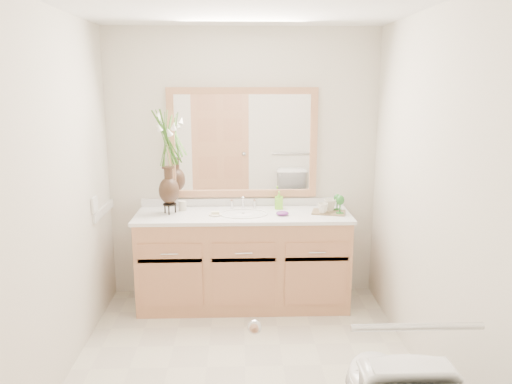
{
  "coord_description": "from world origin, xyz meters",
  "views": [
    {
      "loc": [
        -0.03,
        -3.12,
        1.94
      ],
      "look_at": [
        0.1,
        0.65,
        1.1
      ],
      "focal_mm": 35.0,
      "sensor_mm": 36.0,
      "label": 1
    }
  ],
  "objects_px": {
    "flower_vase": "(167,147)",
    "tumbler": "(183,206)",
    "soap_bottle": "(279,201)",
    "tray": "(329,212)"
  },
  "relations": [
    {
      "from": "flower_vase",
      "to": "tumbler",
      "type": "height_order",
      "value": "flower_vase"
    },
    {
      "from": "tumbler",
      "to": "soap_bottle",
      "type": "bearing_deg",
      "value": 2.49
    },
    {
      "from": "tumbler",
      "to": "soap_bottle",
      "type": "relative_size",
      "value": 0.61
    },
    {
      "from": "tumbler",
      "to": "soap_bottle",
      "type": "height_order",
      "value": "soap_bottle"
    },
    {
      "from": "soap_bottle",
      "to": "tray",
      "type": "height_order",
      "value": "soap_bottle"
    },
    {
      "from": "flower_vase",
      "to": "tray",
      "type": "distance_m",
      "value": 1.48
    },
    {
      "from": "flower_vase",
      "to": "tray",
      "type": "bearing_deg",
      "value": -1.28
    },
    {
      "from": "flower_vase",
      "to": "tray",
      "type": "height_order",
      "value": "flower_vase"
    },
    {
      "from": "flower_vase",
      "to": "soap_bottle",
      "type": "height_order",
      "value": "flower_vase"
    },
    {
      "from": "tray",
      "to": "flower_vase",
      "type": "bearing_deg",
      "value": -167.03
    }
  ]
}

